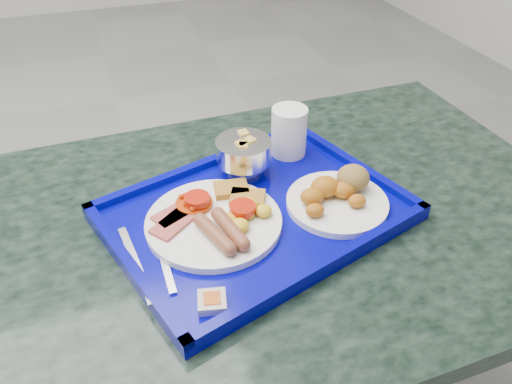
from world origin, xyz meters
TOP-DOWN VIEW (x-y plane):
  - table at (0.85, -0.63)m, footprint 1.12×0.76m
  - tray at (0.81, -0.64)m, footprint 0.56×0.47m
  - main_plate at (0.74, -0.65)m, footprint 0.22×0.22m
  - bread_plate at (0.95, -0.66)m, footprint 0.17×0.17m
  - fruit_bowl at (0.83, -0.52)m, footprint 0.10×0.10m
  - juice_cup at (0.93, -0.48)m, footprint 0.07×0.07m
  - spoon at (0.64, -0.64)m, footprint 0.03×0.19m
  - knife at (0.60, -0.70)m, footprint 0.03×0.17m
  - jam_packet at (0.69, -0.81)m, footprint 0.05×0.05m

SIDE VIEW (x-z plane):
  - table at x=0.85m, z-range 0.17..0.85m
  - tray at x=0.81m, z-range 0.68..0.71m
  - knife at x=0.60m, z-range 0.70..0.71m
  - spoon at x=0.64m, z-range 0.70..0.71m
  - jam_packet at x=0.69m, z-range 0.70..0.72m
  - main_plate at x=0.74m, z-range 0.70..0.73m
  - bread_plate at x=0.95m, z-range 0.69..0.75m
  - fruit_bowl at x=0.83m, z-range 0.71..0.78m
  - juice_cup at x=0.93m, z-range 0.71..0.80m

